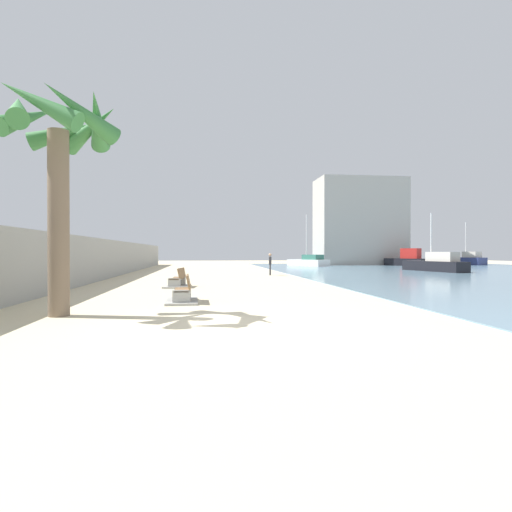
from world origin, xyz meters
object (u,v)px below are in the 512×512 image
at_px(palm_tree, 61,145).
at_px(boat_mid_bay, 435,264).
at_px(boat_far_right, 468,260).
at_px(boat_distant, 407,259).
at_px(bench_near, 183,296).
at_px(person_walking, 270,262).
at_px(boat_nearest, 309,261).
at_px(bench_far, 178,282).

distance_m(palm_tree, boat_mid_bay, 34.46).
bearing_deg(boat_far_right, boat_distant, -164.52).
xyz_separation_m(palm_tree, boat_mid_bay, (24.92, 23.46, -4.09)).
bearing_deg(boat_distant, bench_near, -126.68).
bearing_deg(bench_near, palm_tree, -138.99).
relative_size(person_walking, boat_nearest, 0.26).
xyz_separation_m(boat_mid_bay, boat_nearest, (-7.65, 16.20, -0.11)).
bearing_deg(person_walking, bench_far, -122.33).
relative_size(palm_tree, bench_far, 2.89).
bearing_deg(bench_near, boat_far_right, 46.21).
bearing_deg(bench_near, boat_distant, 53.32).
xyz_separation_m(palm_tree, bench_near, (3.23, 2.81, -4.57)).
xyz_separation_m(bench_near, boat_far_right, (36.92, 38.51, 0.51)).
relative_size(palm_tree, boat_mid_bay, 0.89).
distance_m(bench_far, boat_nearest, 33.54).
bearing_deg(palm_tree, boat_nearest, 66.46).
height_order(bench_near, boat_far_right, boat_far_right).
distance_m(boat_mid_bay, boat_nearest, 17.91).
bearing_deg(bench_near, person_walking, 70.83).
bearing_deg(person_walking, bench_near, -109.17).
relative_size(boat_distant, boat_nearest, 0.80).
height_order(bench_far, boat_far_right, boat_far_right).
relative_size(palm_tree, boat_nearest, 0.98).
bearing_deg(boat_distant, person_walking, -137.70).
xyz_separation_m(boat_distant, boat_far_right, (10.37, 2.87, -0.10)).
xyz_separation_m(boat_nearest, boat_far_right, (22.88, 1.67, 0.14)).
bearing_deg(palm_tree, boat_distant, 52.24).
relative_size(bench_near, bench_far, 0.95).
bearing_deg(bench_far, boat_distant, 46.90).
distance_m(person_walking, boat_distant, 28.00).
height_order(bench_far, boat_nearest, boat_nearest).
height_order(boat_distant, boat_mid_bay, boat_mid_bay).
xyz_separation_m(bench_far, boat_mid_bay, (22.26, 13.99, 0.47)).
distance_m(person_walking, boat_mid_bay, 16.31).
bearing_deg(bench_near, bench_far, 94.98).
relative_size(palm_tree, boat_far_right, 1.10).
xyz_separation_m(bench_near, boat_mid_bay, (21.69, 20.64, 0.47)).
height_order(palm_tree, boat_nearest, boat_nearest).
height_order(person_walking, boat_distant, boat_distant).
relative_size(boat_distant, boat_far_right, 0.90).
bearing_deg(bench_near, boat_nearest, 69.14).
xyz_separation_m(bench_near, boat_distant, (26.54, 35.64, 0.60)).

